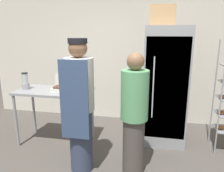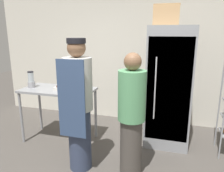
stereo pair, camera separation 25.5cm
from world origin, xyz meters
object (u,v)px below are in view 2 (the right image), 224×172
(refrigerator, at_px, (169,87))
(person_baker, at_px, (78,105))
(blender_pitcher, at_px, (31,80))
(person_customer, at_px, (131,116))
(donut_box, at_px, (64,87))
(cardboard_storage_box, at_px, (166,15))

(refrigerator, relative_size, person_baker, 1.09)
(blender_pitcher, bearing_deg, person_customer, -17.67)
(person_customer, bearing_deg, donut_box, 153.82)
(refrigerator, relative_size, blender_pitcher, 6.94)
(blender_pitcher, relative_size, person_customer, 0.17)
(refrigerator, distance_m, person_baker, 1.54)
(cardboard_storage_box, xyz_separation_m, person_baker, (-1.00, -1.07, -1.17))
(refrigerator, xyz_separation_m, donut_box, (-1.66, -0.43, -0.00))
(cardboard_storage_box, bearing_deg, donut_box, -164.62)
(refrigerator, relative_size, cardboard_storage_box, 4.99)
(cardboard_storage_box, bearing_deg, blender_pitcher, -168.24)
(donut_box, xyz_separation_m, person_customer, (1.25, -0.62, -0.14))
(donut_box, xyz_separation_m, cardboard_storage_box, (1.55, 0.43, 1.12))
(donut_box, bearing_deg, cardboard_storage_box, 15.38)
(donut_box, relative_size, person_baker, 0.16)
(donut_box, bearing_deg, blender_pitcher, -177.88)
(refrigerator, xyz_separation_m, cardboard_storage_box, (-0.10, -0.00, 1.12))
(cardboard_storage_box, height_order, person_baker, cardboard_storage_box)
(person_baker, bearing_deg, donut_box, 130.46)
(donut_box, height_order, person_baker, person_baker)
(donut_box, bearing_deg, refrigerator, 14.50)
(refrigerator, relative_size, donut_box, 6.81)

